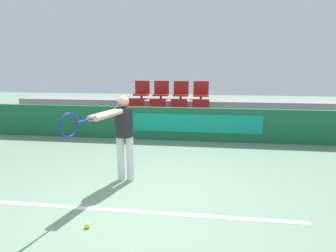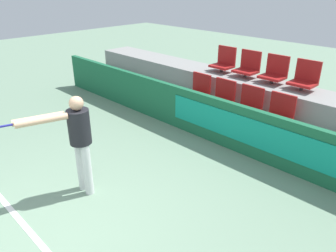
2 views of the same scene
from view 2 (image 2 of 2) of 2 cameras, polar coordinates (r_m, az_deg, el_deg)
ground_plane at (r=4.74m, az=-20.86°, el=-16.47°), size 30.00×30.00×0.00m
court_baseline at (r=4.70m, az=-22.53°, el=-17.11°), size 4.87×0.08×0.01m
barrier_wall at (r=6.41m, az=8.29°, el=0.98°), size 10.41×0.14×0.91m
bleacher_tier_front at (r=6.90m, az=10.71°, el=0.58°), size 10.01×0.89×0.47m
bleacher_tier_middle at (r=7.52m, az=14.76°, el=4.16°), size 10.01×0.89×0.95m
stadium_chair_0 at (r=7.37m, az=5.36°, el=6.41°), size 0.49×0.40×0.58m
stadium_chair_1 at (r=6.99m, az=9.43°, el=5.18°), size 0.49×0.40×0.58m
stadium_chair_2 at (r=6.66m, az=13.90°, el=3.80°), size 0.49×0.40×0.58m
stadium_chair_3 at (r=6.38m, az=18.80°, el=2.26°), size 0.49×0.40×0.58m
stadium_chair_4 at (r=7.92m, az=9.72°, el=11.02°), size 0.49×0.40×0.58m
stadium_chair_5 at (r=7.57m, az=13.73°, el=10.06°), size 0.49×0.40×0.58m
stadium_chair_6 at (r=7.27m, az=18.06°, el=8.96°), size 0.49×0.40×0.58m
stadium_chair_7 at (r=7.01m, az=22.72°, el=7.72°), size 0.49×0.40×0.58m
tennis_player at (r=4.79m, az=-16.06°, el=-1.76°), size 0.57×1.53×1.53m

